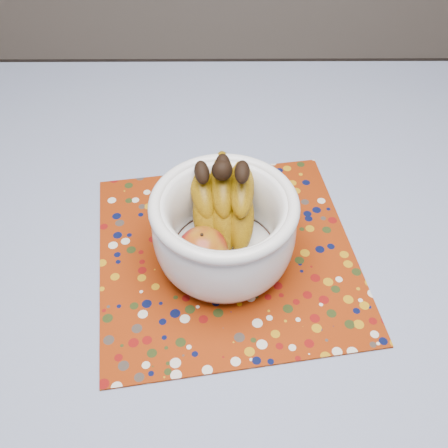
% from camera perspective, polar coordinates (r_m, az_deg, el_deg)
% --- Properties ---
extents(table, '(1.20, 1.20, 0.75)m').
position_cam_1_polar(table, '(0.93, 1.72, -8.70)').
color(table, brown).
rests_on(table, ground).
extents(tablecloth, '(1.32, 1.32, 0.01)m').
position_cam_1_polar(tablecloth, '(0.86, 1.84, -5.67)').
color(tablecloth, '#6475A7').
rests_on(tablecloth, table).
extents(placemat, '(0.48, 0.48, 0.00)m').
position_cam_1_polar(placemat, '(0.88, 0.33, -3.28)').
color(placemat, maroon).
rests_on(placemat, tablecloth).
extents(fruit_bowl, '(0.23, 0.24, 0.17)m').
position_cam_1_polar(fruit_bowl, '(0.82, -0.14, 0.33)').
color(fruit_bowl, white).
rests_on(fruit_bowl, placemat).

